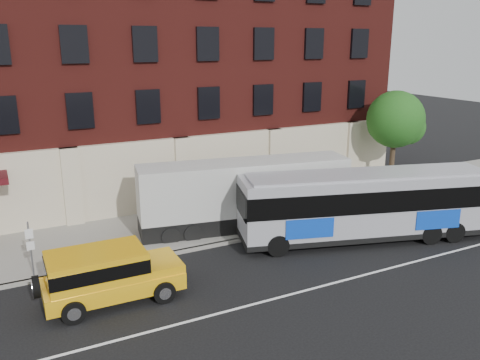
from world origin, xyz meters
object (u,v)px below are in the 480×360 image
yellow_suv (106,273)px  shipping_container (245,196)px  street_tree (396,121)px  sign_pole (31,247)px  city_bus (367,203)px

yellow_suv → shipping_container: (7.93, 4.26, 0.60)m
street_tree → sign_pole: bearing=-171.4°
sign_pole → street_tree: 22.49m
yellow_suv → shipping_container: bearing=28.2°
sign_pole → shipping_container: 10.30m
city_bus → shipping_container: bearing=139.5°
sign_pole → yellow_suv: bearing=-52.5°
sign_pole → city_bus: size_ratio=0.20×
sign_pole → shipping_container: (10.22, 1.27, 0.30)m
sign_pole → street_tree: size_ratio=0.40×
street_tree → yellow_suv: size_ratio=1.17×
street_tree → yellow_suv: street_tree is taller
sign_pole → city_bus: city_bus is taller
street_tree → city_bus: size_ratio=0.50×
street_tree → shipping_container: bearing=-170.1°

